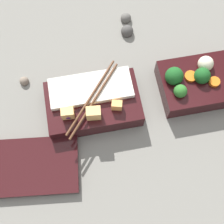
% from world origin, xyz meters
% --- Properties ---
extents(ground_plane, '(3.00, 3.00, 0.00)m').
position_xyz_m(ground_plane, '(0.00, 0.00, 0.00)').
color(ground_plane, slate).
extents(bento_tray_vegetable, '(0.20, 0.13, 0.08)m').
position_xyz_m(bento_tray_vegetable, '(-0.13, -0.01, 0.03)').
color(bento_tray_vegetable, black).
rests_on(bento_tray_vegetable, ground_plane).
extents(bento_tray_rice, '(0.20, 0.16, 0.08)m').
position_xyz_m(bento_tray_rice, '(0.13, -0.01, 0.03)').
color(bento_tray_rice, black).
rests_on(bento_tray_rice, ground_plane).
extents(bento_lid, '(0.21, 0.14, 0.02)m').
position_xyz_m(bento_lid, '(0.27, 0.10, 0.01)').
color(bento_lid, black).
rests_on(bento_lid, ground_plane).
extents(pebble_0, '(0.03, 0.03, 0.03)m').
position_xyz_m(pebble_0, '(0.01, -0.23, 0.01)').
color(pebble_0, '#595651').
rests_on(pebble_0, ground_plane).
extents(pebble_1, '(0.02, 0.02, 0.02)m').
position_xyz_m(pebble_1, '(0.27, -0.10, 0.01)').
color(pebble_1, '#7A6B5B').
rests_on(pebble_1, ground_plane).
extents(pebble_3, '(0.03, 0.03, 0.03)m').
position_xyz_m(pebble_3, '(0.01, -0.19, 0.01)').
color(pebble_3, '#474442').
rests_on(pebble_3, ground_plane).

